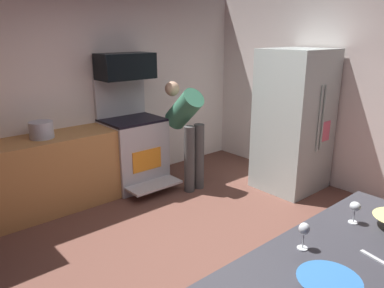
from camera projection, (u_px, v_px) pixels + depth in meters
The scene contains 13 objects.
ground_plane at pixel (207, 257), 3.57m from camera, with size 5.20×4.80×0.02m, color brown.
wall_back at pixel (88, 93), 4.88m from camera, with size 5.20×0.12×2.60m, color silver.
wall_right at pixel (353, 94), 4.77m from camera, with size 0.12×4.80×2.60m, color silver.
lower_cabinet_run at pixel (35, 177), 4.31m from camera, with size 2.40×0.60×0.90m, color #B57A43.
oven_range at pixel (133, 150), 5.11m from camera, with size 0.76×0.95×1.47m.
microwave at pixel (126, 66), 4.85m from camera, with size 0.74×0.38×0.34m, color black.
refrigerator at pixel (294, 121), 4.93m from camera, with size 0.84×0.79×1.87m.
person_cook at pixel (187, 126), 4.94m from camera, with size 0.31×0.66×1.43m.
mixing_bowl_large at pixel (328, 286), 1.72m from camera, with size 0.30×0.30×0.07m, color #2F6CB5.
wine_glass_near at pixel (355, 208), 2.34m from camera, with size 0.07×0.07×0.15m.
wine_glass_far at pixel (304, 230), 2.05m from camera, with size 0.06×0.06×0.16m.
knife_chef at pixel (381, 262), 1.96m from camera, with size 0.24×0.02×0.01m, color #B7BABF.
stock_pot at pixel (41, 130), 4.23m from camera, with size 0.27×0.27×0.19m, color #ADB3C4.
Camera 1 is at (-2.13, -2.25, 2.07)m, focal length 34.66 mm.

